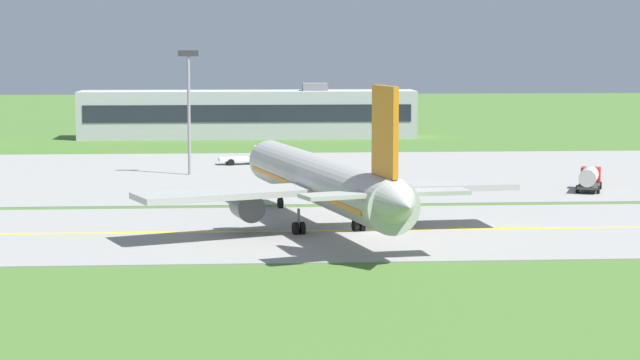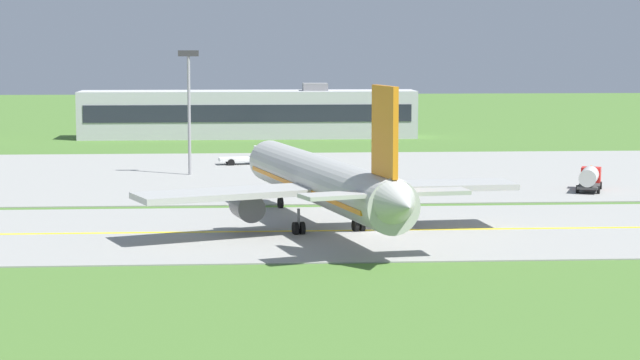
{
  "view_description": "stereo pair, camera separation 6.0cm",
  "coord_description": "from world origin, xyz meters",
  "px_view_note": "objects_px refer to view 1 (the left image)",
  "views": [
    {
      "loc": [
        -10.91,
        -96.49,
        15.94
      ],
      "look_at": [
        -4.26,
        3.06,
        4.0
      ],
      "focal_mm": 65.98,
      "sensor_mm": 36.0,
      "label": 1
    },
    {
      "loc": [
        -10.85,
        -96.49,
        15.94
      ],
      "look_at": [
        -4.26,
        3.06,
        4.0
      ],
      "focal_mm": 65.98,
      "sensor_mm": 36.0,
      "label": 2
    }
  ],
  "objects_px": {
    "service_truck_fuel": "(252,156)",
    "apron_light_mast": "(189,96)",
    "airplane_lead": "(323,182)",
    "service_truck_baggage": "(589,178)"
  },
  "relations": [
    {
      "from": "service_truck_fuel",
      "to": "service_truck_baggage",
      "type": "bearing_deg",
      "value": -39.9
    },
    {
      "from": "service_truck_fuel",
      "to": "apron_light_mast",
      "type": "height_order",
      "value": "apron_light_mast"
    },
    {
      "from": "apron_light_mast",
      "to": "service_truck_fuel",
      "type": "bearing_deg",
      "value": 56.53
    },
    {
      "from": "service_truck_baggage",
      "to": "service_truck_fuel",
      "type": "height_order",
      "value": "service_truck_baggage"
    },
    {
      "from": "airplane_lead",
      "to": "service_truck_fuel",
      "type": "bearing_deg",
      "value": 95.93
    },
    {
      "from": "airplane_lead",
      "to": "service_truck_baggage",
      "type": "height_order",
      "value": "airplane_lead"
    },
    {
      "from": "service_truck_baggage",
      "to": "service_truck_fuel",
      "type": "relative_size",
      "value": 0.96
    },
    {
      "from": "apron_light_mast",
      "to": "service_truck_baggage",
      "type": "bearing_deg",
      "value": -22.99
    },
    {
      "from": "airplane_lead",
      "to": "service_truck_baggage",
      "type": "relative_size",
      "value": 6.19
    },
    {
      "from": "apron_light_mast",
      "to": "airplane_lead",
      "type": "bearing_deg",
      "value": -72.63
    }
  ]
}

